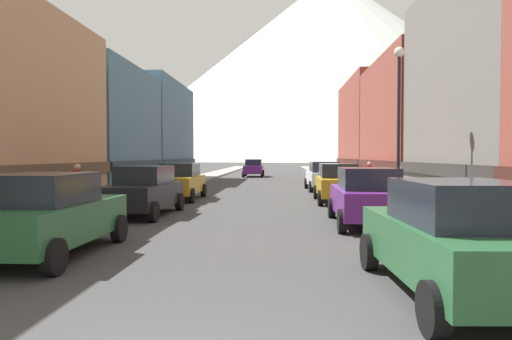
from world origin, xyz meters
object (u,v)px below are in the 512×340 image
at_px(potted_plant_0, 61,196).
at_px(car_right_3, 324,176).
at_px(car_left_2, 179,181).
at_px(car_right_0, 456,238).
at_px(car_left_1, 143,190).
at_px(streetlamp_right, 399,104).
at_px(pedestrian_1, 78,189).
at_px(parking_meter_near, 507,212).
at_px(pedestrian_0, 369,177).
at_px(pedestrian_2, 399,186).
at_px(car_left_0, 48,214).
at_px(car_driving_0, 254,168).
at_px(trash_bin_right, 463,209).
at_px(car_right_2, 338,183).
at_px(car_right_1, 367,196).

bearing_deg(potted_plant_0, car_right_3, 48.20).
relative_size(car_left_2, car_right_0, 0.98).
distance_m(car_left_1, streetlamp_right, 9.66).
bearing_deg(pedestrian_1, car_right_3, 50.87).
xyz_separation_m(parking_meter_near, pedestrian_0, (0.50, 17.49, -0.11)).
height_order(pedestrian_1, pedestrian_2, pedestrian_1).
relative_size(car_left_0, pedestrian_2, 2.84).
bearing_deg(car_driving_0, pedestrian_0, -69.01).
bearing_deg(pedestrian_1, parking_meter_near, -30.00).
height_order(car_left_1, car_left_2, same).
bearing_deg(streetlamp_right, car_left_1, -177.66).
distance_m(car_driving_0, pedestrian_2, 28.42).
height_order(car_left_1, parking_meter_near, car_left_1).
height_order(car_right_3, car_driving_0, same).
bearing_deg(trash_bin_right, car_right_3, 99.37).
distance_m(car_left_1, car_left_2, 6.07).
bearing_deg(parking_meter_near, potted_plant_0, 150.54).
bearing_deg(pedestrian_0, car_right_3, 143.86).
height_order(car_driving_0, trash_bin_right, car_driving_0).
distance_m(car_left_0, car_right_2, 14.24).
xyz_separation_m(car_right_3, car_driving_0, (-5.40, 18.68, 0.00)).
relative_size(trash_bin_right, streetlamp_right, 0.17).
bearing_deg(car_left_0, car_right_3, 68.53).
height_order(car_right_1, car_right_3, same).
bearing_deg(potted_plant_0, car_left_1, -6.32).
distance_m(car_left_1, car_right_1, 7.87).
height_order(car_left_2, car_right_1, same).
relative_size(car_right_1, car_driving_0, 1.01).
xyz_separation_m(car_right_3, streetlamp_right, (1.55, -12.06, 3.09)).
bearing_deg(parking_meter_near, pedestrian_1, 150.00).
xyz_separation_m(car_left_1, parking_meter_near, (9.55, -6.85, 0.11)).
height_order(trash_bin_right, streetlamp_right, streetlamp_right).
distance_m(car_right_0, car_right_2, 14.54).
relative_size(car_right_1, streetlamp_right, 0.76).
relative_size(car_left_0, car_left_2, 1.00).
distance_m(car_right_1, pedestrian_2, 6.34).
xyz_separation_m(pedestrian_1, streetlamp_right, (11.60, 0.29, 3.05)).
distance_m(car_right_1, pedestrian_0, 12.93).
relative_size(parking_meter_near, streetlamp_right, 0.23).
height_order(car_right_3, pedestrian_2, car_right_3).
bearing_deg(parking_meter_near, car_right_1, 112.12).
bearing_deg(potted_plant_0, car_driving_0, 80.04).
relative_size(parking_meter_near, trash_bin_right, 1.36).
height_order(car_left_2, trash_bin_right, car_left_2).
relative_size(car_right_3, pedestrian_2, 2.86).
bearing_deg(car_right_1, car_left_1, 164.93).
bearing_deg(car_left_0, car_driving_0, 86.69).
bearing_deg(car_driving_0, trash_bin_right, -76.88).
height_order(car_driving_0, streetlamp_right, streetlamp_right).
bearing_deg(car_left_2, streetlamp_right, -31.91).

